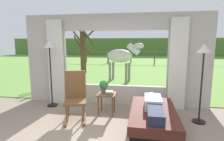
% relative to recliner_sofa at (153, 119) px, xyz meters
% --- Properties ---
extents(back_wall_with_window, '(5.20, 0.12, 2.55)m').
position_rel_recliner_sofa_xyz_m(back_wall_with_window, '(-0.99, 1.43, 1.03)').
color(back_wall_with_window, '#ADA599').
rests_on(back_wall_with_window, ground_plane).
extents(curtain_panel_left, '(0.44, 0.10, 2.40)m').
position_rel_recliner_sofa_xyz_m(curtain_panel_left, '(-2.68, 1.29, 0.98)').
color(curtain_panel_left, beige).
rests_on(curtain_panel_left, ground_plane).
extents(curtain_panel_right, '(0.44, 0.10, 2.40)m').
position_rel_recliner_sofa_xyz_m(curtain_panel_right, '(0.70, 1.29, 0.98)').
color(curtain_panel_right, beige).
rests_on(curtain_panel_right, ground_plane).
extents(outdoor_pasture_lawn, '(36.00, 21.68, 0.02)m').
position_rel_recliner_sofa_xyz_m(outdoor_pasture_lawn, '(-0.99, 12.33, -0.21)').
color(outdoor_pasture_lawn, olive).
rests_on(outdoor_pasture_lawn, ground_plane).
extents(distant_hill_ridge, '(36.00, 2.00, 2.40)m').
position_rel_recliner_sofa_xyz_m(distant_hill_ridge, '(-0.99, 22.17, 0.98)').
color(distant_hill_ridge, '#4D7133').
rests_on(distant_hill_ridge, ground_plane).
extents(recliner_sofa, '(0.95, 1.72, 0.42)m').
position_rel_recliner_sofa_xyz_m(recliner_sofa, '(0.00, 0.00, 0.00)').
color(recliner_sofa, black).
rests_on(recliner_sofa, ground_plane).
extents(reclining_person, '(0.36, 1.43, 0.22)m').
position_rel_recliner_sofa_xyz_m(reclining_person, '(-0.00, -0.05, 0.30)').
color(reclining_person, silver).
rests_on(reclining_person, recliner_sofa).
extents(rocking_chair, '(0.63, 0.78, 1.12)m').
position_rel_recliner_sofa_xyz_m(rocking_chair, '(-1.74, 0.26, 0.33)').
color(rocking_chair, brown).
rests_on(rocking_chair, ground_plane).
extents(side_table, '(0.44, 0.44, 0.52)m').
position_rel_recliner_sofa_xyz_m(side_table, '(-1.08, 0.65, 0.21)').
color(side_table, brown).
rests_on(side_table, ground_plane).
extents(potted_plant, '(0.22, 0.22, 0.32)m').
position_rel_recliner_sofa_xyz_m(potted_plant, '(-1.16, 0.71, 0.48)').
color(potted_plant, '#4C5156').
rests_on(potted_plant, side_table).
extents(book_stack, '(0.20, 0.15, 0.09)m').
position_rel_recliner_sofa_xyz_m(book_stack, '(-1.00, 0.58, 0.35)').
color(book_stack, '#337247').
rests_on(book_stack, side_table).
extents(floor_lamp_left, '(0.32, 0.32, 1.81)m').
position_rel_recliner_sofa_xyz_m(floor_lamp_left, '(-2.70, 0.98, 1.25)').
color(floor_lamp_left, black).
rests_on(floor_lamp_left, ground_plane).
extents(floor_lamp_right, '(0.32, 0.32, 1.73)m').
position_rel_recliner_sofa_xyz_m(floor_lamp_right, '(1.05, 0.48, 1.18)').
color(floor_lamp_right, black).
rests_on(floor_lamp_right, ground_plane).
extents(horse, '(1.80, 0.99, 1.73)m').
position_rel_recliner_sofa_xyz_m(horse, '(-1.11, 4.54, 0.94)').
color(horse, '#B2B2AD').
rests_on(horse, outdoor_pasture_lawn).
extents(pasture_tree, '(1.47, 1.50, 2.69)m').
position_rel_recliner_sofa_xyz_m(pasture_tree, '(-3.45, 6.27, 1.13)').
color(pasture_tree, '#4C3823').
rests_on(pasture_tree, outdoor_pasture_lawn).
extents(pasture_fence_line, '(16.10, 0.10, 1.10)m').
position_rel_recliner_sofa_xyz_m(pasture_fence_line, '(-0.99, 11.92, 0.53)').
color(pasture_fence_line, brown).
rests_on(pasture_fence_line, outdoor_pasture_lawn).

